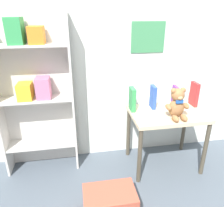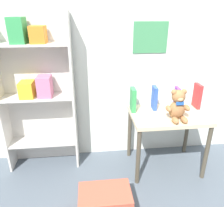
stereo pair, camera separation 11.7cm
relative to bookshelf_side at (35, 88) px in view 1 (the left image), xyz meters
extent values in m
cube|color=silver|center=(1.02, 0.13, 0.40)|extent=(4.80, 0.06, 2.50)
cube|color=#3D8451|center=(1.09, 0.09, 0.42)|extent=(0.33, 0.01, 0.29)
cube|color=beige|center=(0.33, -0.03, -0.09)|extent=(0.02, 0.23, 1.51)
cube|color=beige|center=(0.00, 0.07, -0.09)|extent=(0.69, 0.02, 1.51)
cube|color=beige|center=(0.00, -0.03, -0.57)|extent=(0.65, 0.21, 0.02)
cube|color=beige|center=(0.00, -0.03, -0.09)|extent=(0.65, 0.21, 0.02)
cube|color=beige|center=(0.00, -0.03, 0.39)|extent=(0.65, 0.21, 0.02)
cube|color=#33934C|center=(-0.08, -0.05, 0.51)|extent=(0.12, 0.16, 0.21)
cube|color=orange|center=(0.08, -0.05, 0.47)|extent=(0.12, 0.16, 0.14)
cube|color=gold|center=(-0.08, -0.05, -0.01)|extent=(0.12, 0.16, 0.15)
cube|color=#D17093|center=(0.08, -0.05, 0.02)|extent=(0.12, 0.16, 0.19)
cube|color=beige|center=(1.22, -0.21, -0.26)|extent=(0.71, 0.49, 0.04)
cylinder|color=#494233|center=(0.90, -0.43, -0.56)|extent=(0.04, 0.04, 0.57)
cylinder|color=#494233|center=(1.55, -0.43, -0.56)|extent=(0.04, 0.04, 0.57)
cylinder|color=#494233|center=(0.90, 0.00, -0.56)|extent=(0.04, 0.04, 0.57)
cylinder|color=#494233|center=(1.55, 0.00, -0.56)|extent=(0.04, 0.04, 0.57)
ellipsoid|color=#99663D|center=(1.25, -0.32, -0.16)|extent=(0.15, 0.11, 0.17)
sphere|color=#99663D|center=(1.25, -0.32, -0.03)|extent=(0.12, 0.12, 0.12)
sphere|color=#99663D|center=(1.21, -0.32, 0.01)|extent=(0.05, 0.05, 0.05)
sphere|color=#99663D|center=(1.30, -0.32, 0.01)|extent=(0.05, 0.05, 0.05)
ellipsoid|color=tan|center=(1.25, -0.37, -0.04)|extent=(0.05, 0.04, 0.04)
ellipsoid|color=#99663D|center=(1.17, -0.33, -0.13)|extent=(0.05, 0.09, 0.05)
ellipsoid|color=#99663D|center=(1.34, -0.33, -0.13)|extent=(0.05, 0.09, 0.05)
ellipsoid|color=#99663D|center=(1.21, -0.40, -0.22)|extent=(0.05, 0.10, 0.05)
ellipsoid|color=#99663D|center=(1.30, -0.40, -0.22)|extent=(0.05, 0.10, 0.05)
cube|color=#2356B2|center=(1.25, -0.36, -0.07)|extent=(0.07, 0.02, 0.03)
cube|color=#33934C|center=(0.90, -0.10, -0.13)|extent=(0.04, 0.13, 0.23)
cube|color=#2D51B7|center=(1.12, -0.09, -0.13)|extent=(0.04, 0.12, 0.23)
cube|color=purple|center=(1.33, -0.11, -0.13)|extent=(0.03, 0.10, 0.22)
cube|color=red|center=(1.55, -0.10, -0.12)|extent=(0.03, 0.13, 0.24)
cube|color=#AD4C38|center=(0.57, -0.74, -0.74)|extent=(0.41, 0.26, 0.22)
camera|label=1|loc=(0.37, -1.99, 0.66)|focal=35.00mm
camera|label=2|loc=(0.49, -2.01, 0.66)|focal=35.00mm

